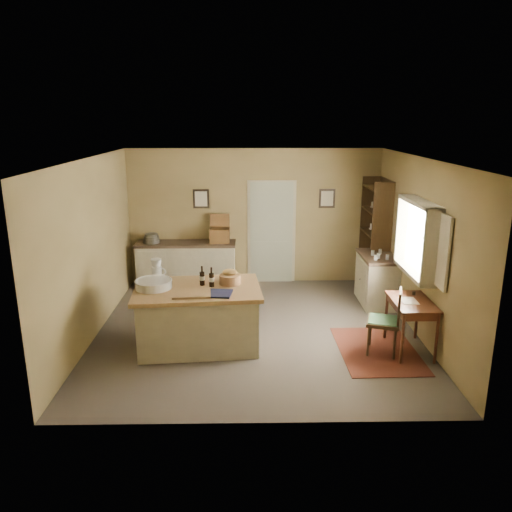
% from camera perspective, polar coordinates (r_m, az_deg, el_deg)
% --- Properties ---
extents(ground, '(5.00, 5.00, 0.00)m').
position_cam_1_polar(ground, '(8.04, 0.05, -8.48)').
color(ground, brown).
rests_on(ground, ground).
extents(wall_back, '(5.00, 0.10, 2.70)m').
position_cam_1_polar(wall_back, '(10.02, -0.22, 4.50)').
color(wall_back, '#998353').
rests_on(wall_back, ground).
extents(wall_front, '(5.00, 0.10, 2.70)m').
position_cam_1_polar(wall_front, '(5.21, 0.57, -6.14)').
color(wall_front, '#998353').
rests_on(wall_front, ground).
extents(wall_left, '(0.10, 5.00, 2.70)m').
position_cam_1_polar(wall_left, '(7.94, -18.29, 0.74)').
color(wall_left, '#998353').
rests_on(wall_left, ground).
extents(wall_right, '(0.10, 5.00, 2.70)m').
position_cam_1_polar(wall_right, '(8.03, 18.19, 0.91)').
color(wall_right, '#998353').
rests_on(wall_right, ground).
extents(ceiling, '(5.00, 5.00, 0.00)m').
position_cam_1_polar(ceiling, '(7.36, 0.05, 11.09)').
color(ceiling, silver).
rests_on(ceiling, wall_back).
extents(door, '(0.97, 0.06, 2.11)m').
position_cam_1_polar(door, '(10.07, 1.78, 2.83)').
color(door, '#A4A890').
rests_on(door, ground).
extents(framed_prints, '(2.82, 0.02, 0.38)m').
position_cam_1_polar(framed_prints, '(9.94, 0.94, 6.57)').
color(framed_prints, black).
rests_on(framed_prints, ground).
extents(window, '(0.25, 1.99, 1.12)m').
position_cam_1_polar(window, '(7.78, 18.24, 1.96)').
color(window, beige).
rests_on(window, ground).
extents(work_island, '(1.89, 1.32, 1.20)m').
position_cam_1_polar(work_island, '(7.39, -6.69, -6.74)').
color(work_island, beige).
rests_on(work_island, ground).
extents(sideboard, '(1.95, 0.56, 1.18)m').
position_cam_1_polar(sideboard, '(10.01, -7.89, -0.78)').
color(sideboard, beige).
rests_on(sideboard, ground).
extents(rug, '(1.13, 1.62, 0.01)m').
position_cam_1_polar(rug, '(7.60, 13.69, -10.40)').
color(rug, '#572514').
rests_on(rug, ground).
extents(writing_desk, '(0.55, 0.90, 0.82)m').
position_cam_1_polar(writing_desk, '(7.47, 17.38, -5.61)').
color(writing_desk, '#3C1B10').
rests_on(writing_desk, ground).
extents(desk_chair, '(0.56, 0.56, 0.95)m').
position_cam_1_polar(desk_chair, '(7.36, 14.34, -7.30)').
color(desk_chair, black).
rests_on(desk_chair, ground).
extents(right_cabinet, '(0.59, 1.06, 0.99)m').
position_cam_1_polar(right_cabinet, '(9.29, 13.62, -2.55)').
color(right_cabinet, beige).
rests_on(right_cabinet, ground).
extents(shelving_unit, '(0.37, 0.97, 2.16)m').
position_cam_1_polar(shelving_unit, '(9.86, 13.67, 2.26)').
color(shelving_unit, black).
rests_on(shelving_unit, ground).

